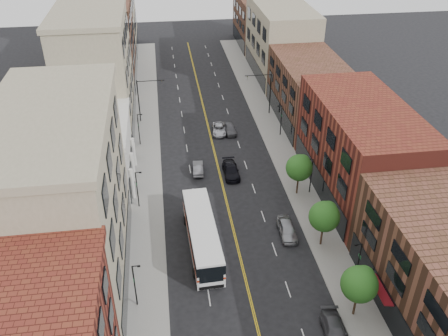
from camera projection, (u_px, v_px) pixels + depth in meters
name	position (u px, v px, depth m)	size (l,w,h in m)	color
sidewalk_left	(147.00, 161.00, 68.65)	(4.00, 110.00, 0.15)	gray
sidewalk_right	(282.00, 151.00, 71.01)	(4.00, 110.00, 0.15)	gray
bldg_l_tanoffice	(65.00, 205.00, 44.64)	(10.00, 22.00, 18.00)	gray
bldg_l_white	(91.00, 155.00, 62.38)	(10.00, 14.00, 8.00)	silver
bldg_l_far_a	(97.00, 72.00, 73.95)	(10.00, 20.00, 18.00)	gray
bldg_l_far_b	(107.00, 43.00, 91.51)	(10.00, 20.00, 15.00)	brown
bldg_l_far_c	(111.00, 7.00, 105.25)	(10.00, 16.00, 20.00)	gray
bldg_r_mid	(360.00, 150.00, 59.46)	(10.00, 22.00, 12.00)	maroon
bldg_r_far_a	(310.00, 92.00, 77.58)	(10.00, 20.00, 10.00)	brown
bldg_r_far_b	(281.00, 41.00, 94.10)	(10.00, 22.00, 14.00)	gray
bldg_r_far_c	(260.00, 22.00, 111.65)	(10.00, 18.00, 11.00)	brown
tree_r_1	(360.00, 283.00, 42.87)	(3.40, 3.40, 5.59)	black
tree_r_2	(325.00, 215.00, 51.24)	(3.40, 3.40, 5.59)	black
tree_r_3	(300.00, 167.00, 59.62)	(3.40, 3.40, 5.59)	black
lamp_l_1	(135.00, 283.00, 44.38)	(0.81, 0.55, 5.05)	black
lamp_l_2	(137.00, 187.00, 57.78)	(0.81, 0.55, 5.05)	black
lamp_l_3	(139.00, 128.00, 71.18)	(0.81, 0.55, 5.05)	black
lamp_r_1	(358.00, 261.00, 46.96)	(0.81, 0.55, 5.05)	black
lamp_r_2	(311.00, 174.00, 60.36)	(0.81, 0.55, 5.05)	black
lamp_r_3	(281.00, 119.00, 73.76)	(0.81, 0.55, 5.05)	black
signal_mast_left	(143.00, 96.00, 77.07)	(4.49, 0.18, 7.20)	black
signal_mast_right	(266.00, 89.00, 79.49)	(4.49, 0.18, 7.20)	black
city_bus	(202.00, 233.00, 52.00)	(3.58, 13.38, 3.41)	white
car_parked_mid	(334.00, 331.00, 42.54)	(1.95, 4.80, 1.39)	#434347
car_parked_far	(287.00, 229.00, 54.48)	(1.88, 4.67, 1.59)	#93959A
car_lane_behind	(198.00, 168.00, 65.86)	(1.40, 4.01, 1.32)	#57585D
car_lane_a	(231.00, 170.00, 65.24)	(2.06, 5.06, 1.47)	black
car_lane_b	(219.00, 129.00, 75.79)	(2.13, 4.62, 1.28)	#B7B8BF
car_lane_c	(230.00, 129.00, 75.73)	(1.67, 4.16, 1.42)	#4E4D53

